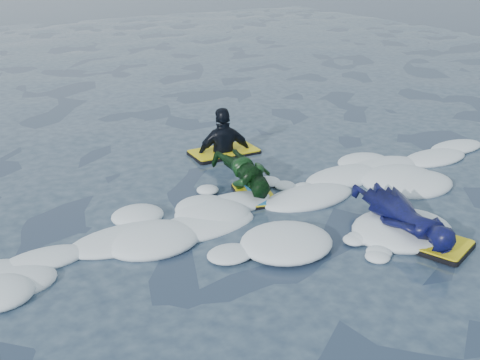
% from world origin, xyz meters
% --- Properties ---
extents(ground, '(120.00, 120.00, 0.00)m').
position_xyz_m(ground, '(0.00, 0.00, 0.00)').
color(ground, '#1B2A42').
rests_on(ground, ground).
extents(foam_band, '(12.00, 3.10, 0.30)m').
position_xyz_m(foam_band, '(0.00, 1.03, 0.00)').
color(foam_band, white).
rests_on(foam_band, ground).
extents(prone_woman_unit, '(0.98, 1.78, 0.44)m').
position_xyz_m(prone_woman_unit, '(1.22, -0.10, 0.23)').
color(prone_woman_unit, black).
rests_on(prone_woman_unit, ground).
extents(prone_child_unit, '(0.84, 1.37, 0.51)m').
position_xyz_m(prone_child_unit, '(0.29, 1.93, 0.26)').
color(prone_child_unit, black).
rests_on(prone_child_unit, ground).
extents(waiting_rider_unit, '(1.12, 0.65, 1.63)m').
position_xyz_m(waiting_rider_unit, '(0.78, 3.45, -0.03)').
color(waiting_rider_unit, black).
rests_on(waiting_rider_unit, ground).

